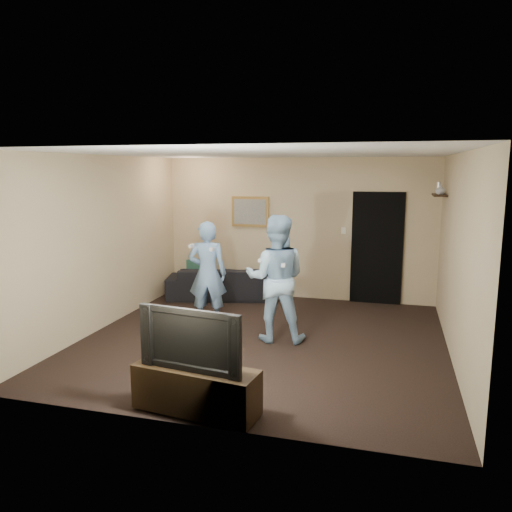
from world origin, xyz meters
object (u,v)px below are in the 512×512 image
(wii_player_left, at_px, (208,274))
(wii_player_right, at_px, (276,278))
(sofa, at_px, (222,282))
(television, at_px, (195,337))
(tv_console, at_px, (196,389))

(wii_player_left, height_order, wii_player_right, wii_player_right)
(sofa, distance_m, wii_player_left, 1.72)
(wii_player_left, relative_size, wii_player_right, 0.91)
(wii_player_left, bearing_deg, television, -71.48)
(tv_console, bearing_deg, sofa, 113.65)
(television, bearing_deg, wii_player_left, 116.13)
(television, bearing_deg, sofa, 113.65)
(sofa, distance_m, television, 4.53)
(tv_console, height_order, wii_player_right, wii_player_right)
(television, distance_m, wii_player_right, 2.34)
(sofa, xyz_separation_m, television, (1.24, -4.33, 0.49))
(television, relative_size, wii_player_right, 0.61)
(television, distance_m, wii_player_left, 2.87)
(tv_console, relative_size, wii_player_left, 0.78)
(television, height_order, wii_player_left, wii_player_left)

